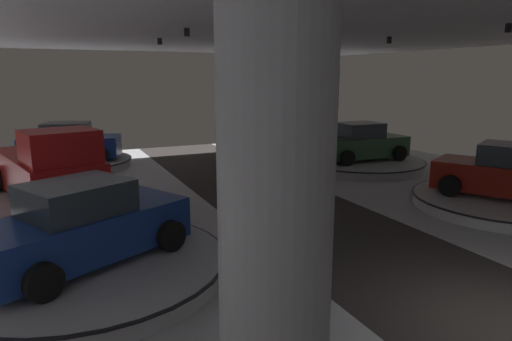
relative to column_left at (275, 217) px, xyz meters
The scene contains 14 objects.
column_left is the anchor object (origin of this frame).
display_platform_mid_right 12.43m from the column_left, 25.70° to the left, with size 5.59×5.59×0.37m.
display_car_mid_right 12.28m from the column_left, 25.56° to the left, with size 3.61×4.55×1.71m.
display_platform_far_right 16.84m from the column_left, 48.95° to the left, with size 5.81×5.81×0.35m.
display_car_far_right 16.71m from the column_left, 49.03° to the left, with size 4.27×2.28×1.71m.
display_platform_deep_left 18.17m from the column_left, 93.87° to the left, with size 5.24×5.24×0.38m.
display_car_deep_left 18.08m from the column_left, 93.96° to the left, with size 4.53×3.10×1.71m.
display_platform_mid_left 6.32m from the column_left, 105.32° to the left, with size 5.82×5.82×0.37m.
display_car_mid_left 5.99m from the column_left, 105.62° to the left, with size 4.56×3.59×1.71m.
display_platform_deep_right 21.75m from the column_left, 58.25° to the left, with size 5.23×5.23×0.28m.
display_car_deep_right 21.67m from the column_left, 58.17° to the left, with size 4.49×2.94×1.71m.
display_platform_far_left 11.90m from the column_left, 101.02° to the left, with size 5.80×5.80×0.37m.
pickup_truck_far_left 11.40m from the column_left, 100.93° to the left, with size 3.66×5.65×2.30m.
visitor_walking_near 10.69m from the column_left, 53.06° to the left, with size 0.32×0.32×1.59m.
Camera 1 is at (-6.76, -4.03, 4.16)m, focal length 31.28 mm.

